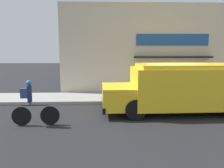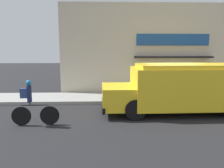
# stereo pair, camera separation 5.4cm
# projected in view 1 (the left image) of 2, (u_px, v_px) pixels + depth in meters

# --- Properties ---
(ground_plane) EXTENTS (70.00, 70.00, 0.00)m
(ground_plane) POSITION_uv_depth(u_px,v_px,m) (170.00, 104.00, 11.40)
(ground_plane) COLOR #232326
(sidewalk) EXTENTS (28.00, 2.41, 0.17)m
(sidewalk) POSITION_uv_depth(u_px,v_px,m) (164.00, 97.00, 12.58)
(sidewalk) COLOR #999993
(sidewalk) RESTS_ON ground_plane
(storefront) EXTENTS (12.28, 0.74, 5.60)m
(storefront) POSITION_uv_depth(u_px,v_px,m) (160.00, 50.00, 13.52)
(storefront) COLOR beige
(storefront) RESTS_ON ground_plane
(school_bus) EXTENTS (6.94, 2.66, 2.18)m
(school_bus) POSITION_uv_depth(u_px,v_px,m) (187.00, 87.00, 9.67)
(school_bus) COLOR yellow
(school_bus) RESTS_ON ground_plane
(cyclist) EXTENTS (1.75, 0.21, 1.71)m
(cyclist) POSITION_uv_depth(u_px,v_px,m) (32.00, 104.00, 8.06)
(cyclist) COLOR black
(cyclist) RESTS_ON ground_plane
(trash_bin) EXTENTS (0.49, 0.49, 0.88)m
(trash_bin) POSITION_uv_depth(u_px,v_px,m) (152.00, 88.00, 12.58)
(trash_bin) COLOR #38383D
(trash_bin) RESTS_ON sidewalk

